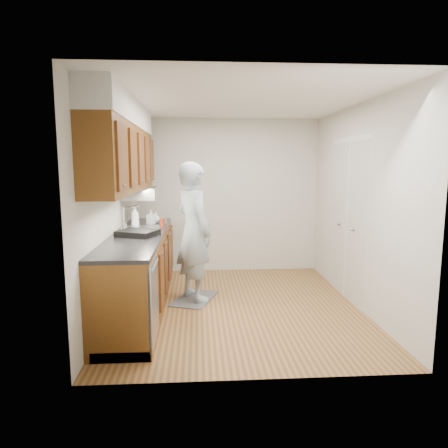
{
  "coord_description": "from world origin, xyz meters",
  "views": [
    {
      "loc": [
        -0.47,
        -4.8,
        1.75
      ],
      "look_at": [
        -0.14,
        0.25,
        1.01
      ],
      "focal_mm": 32.0,
      "sensor_mm": 36.0,
      "label": 1
    }
  ],
  "objects_px": {
    "soap_bottle_c": "(156,217)",
    "soda_can": "(162,223)",
    "soap_bottle_b": "(151,217)",
    "soap_bottle_a": "(135,216)",
    "person": "(194,222)",
    "steel_can": "(164,220)",
    "dish_rack": "(138,233)"
  },
  "relations": [
    {
      "from": "person",
      "to": "soap_bottle_a",
      "type": "bearing_deg",
      "value": 40.55
    },
    {
      "from": "soap_bottle_a",
      "to": "soap_bottle_c",
      "type": "relative_size",
      "value": 1.74
    },
    {
      "from": "soap_bottle_a",
      "to": "dish_rack",
      "type": "bearing_deg",
      "value": -79.3
    },
    {
      "from": "soap_bottle_a",
      "to": "dish_rack",
      "type": "xyz_separation_m",
      "value": [
        0.14,
        -0.72,
        -0.11
      ]
    },
    {
      "from": "soap_bottle_b",
      "to": "soap_bottle_c",
      "type": "distance_m",
      "value": 0.15
    },
    {
      "from": "soap_bottle_b",
      "to": "steel_can",
      "type": "height_order",
      "value": "soap_bottle_b"
    },
    {
      "from": "person",
      "to": "steel_can",
      "type": "distance_m",
      "value": 0.68
    },
    {
      "from": "person",
      "to": "steel_can",
      "type": "bearing_deg",
      "value": 6.87
    },
    {
      "from": "soda_can",
      "to": "dish_rack",
      "type": "xyz_separation_m",
      "value": [
        -0.23,
        -0.66,
        -0.02
      ]
    },
    {
      "from": "person",
      "to": "soap_bottle_c",
      "type": "distance_m",
      "value": 0.8
    },
    {
      "from": "person",
      "to": "soap_bottle_c",
      "type": "xyz_separation_m",
      "value": [
        -0.55,
        0.59,
        -0.0
      ]
    },
    {
      "from": "soap_bottle_a",
      "to": "dish_rack",
      "type": "height_order",
      "value": "soap_bottle_a"
    },
    {
      "from": "steel_can",
      "to": "soap_bottle_c",
      "type": "bearing_deg",
      "value": 158.84
    },
    {
      "from": "soap_bottle_a",
      "to": "soda_can",
      "type": "distance_m",
      "value": 0.38
    },
    {
      "from": "soap_bottle_a",
      "to": "soda_can",
      "type": "height_order",
      "value": "soap_bottle_a"
    },
    {
      "from": "person",
      "to": "steel_can",
      "type": "relative_size",
      "value": 19.04
    },
    {
      "from": "soap_bottle_c",
      "to": "steel_can",
      "type": "bearing_deg",
      "value": -21.16
    },
    {
      "from": "soap_bottle_a",
      "to": "soda_can",
      "type": "relative_size",
      "value": 2.46
    },
    {
      "from": "soap_bottle_b",
      "to": "soap_bottle_c",
      "type": "height_order",
      "value": "soap_bottle_b"
    },
    {
      "from": "soap_bottle_b",
      "to": "dish_rack",
      "type": "height_order",
      "value": "soap_bottle_b"
    },
    {
      "from": "soap_bottle_a",
      "to": "soda_can",
      "type": "xyz_separation_m",
      "value": [
        0.36,
        -0.06,
        -0.08
      ]
    },
    {
      "from": "soda_can",
      "to": "dish_rack",
      "type": "relative_size",
      "value": 0.27
    },
    {
      "from": "soap_bottle_b",
      "to": "soda_can",
      "type": "bearing_deg",
      "value": -55.06
    },
    {
      "from": "soap_bottle_c",
      "to": "soda_can",
      "type": "distance_m",
      "value": 0.41
    },
    {
      "from": "steel_can",
      "to": "dish_rack",
      "type": "bearing_deg",
      "value": -102.81
    },
    {
      "from": "soap_bottle_a",
      "to": "soap_bottle_c",
      "type": "height_order",
      "value": "soap_bottle_a"
    },
    {
      "from": "steel_can",
      "to": "soap_bottle_b",
      "type": "bearing_deg",
      "value": -155.09
    },
    {
      "from": "soap_bottle_a",
      "to": "soap_bottle_c",
      "type": "xyz_separation_m",
      "value": [
        0.24,
        0.33,
        -0.06
      ]
    },
    {
      "from": "person",
      "to": "soda_can",
      "type": "bearing_deg",
      "value": 33.63
    },
    {
      "from": "soap_bottle_b",
      "to": "steel_can",
      "type": "bearing_deg",
      "value": 24.91
    },
    {
      "from": "soap_bottle_c",
      "to": "steel_can",
      "type": "distance_m",
      "value": 0.14
    },
    {
      "from": "soap_bottle_a",
      "to": "person",
      "type": "bearing_deg",
      "value": -18.51
    }
  ]
}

